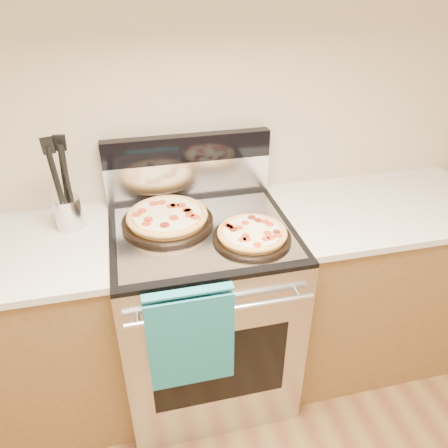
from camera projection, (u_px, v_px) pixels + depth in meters
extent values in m
plane|color=#C7AF8F|center=(184.00, 103.00, 1.89)|extent=(4.00, 0.00, 4.00)
cube|color=#B7B7BC|center=(204.00, 313.00, 2.07)|extent=(0.76, 0.68, 0.90)
cube|color=black|center=(220.00, 368.00, 1.79)|extent=(0.56, 0.01, 0.40)
cube|color=black|center=(202.00, 231.00, 1.83)|extent=(0.76, 0.68, 0.02)
cube|color=silver|center=(189.00, 178.00, 2.03)|extent=(0.76, 0.06, 0.18)
cube|color=black|center=(187.00, 148.00, 1.96)|extent=(0.76, 0.06, 0.12)
cylinder|color=silver|center=(222.00, 311.00, 1.57)|extent=(0.70, 0.03, 0.03)
cube|color=gray|center=(203.00, 232.00, 1.80)|extent=(0.70, 0.55, 0.01)
cube|color=brown|center=(8.00, 342.00, 1.93)|extent=(1.00, 0.62, 0.88)
cube|color=brown|center=(369.00, 283.00, 2.27)|extent=(1.00, 0.62, 0.88)
cube|color=beige|center=(386.00, 207.00, 2.04)|extent=(1.02, 0.64, 0.03)
cylinder|color=silver|center=(68.00, 213.00, 1.82)|extent=(0.12, 0.12, 0.14)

